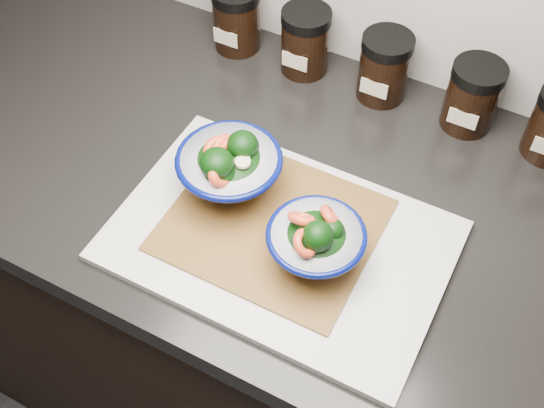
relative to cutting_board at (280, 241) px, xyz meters
The scene contains 10 objects.
cabinet 0.49m from the cutting_board, 99.53° to the left, with size 3.43×0.58×0.86m, color black.
countertop 0.11m from the cutting_board, 99.53° to the left, with size 3.50×0.60×0.04m, color black.
cutting_board is the anchor object (origin of this frame).
bamboo_mat 0.03m from the cutting_board, 144.85° to the left, with size 0.28×0.24×0.00m, color brown.
bowl_left 0.12m from the cutting_board, 158.03° to the left, with size 0.15×0.15×0.10m.
bowl_right 0.08m from the cutting_board, 12.75° to the right, with size 0.13×0.13×0.10m.
spice_jar_a 0.43m from the cutting_board, 127.25° to the left, with size 0.08×0.08×0.11m.
spice_jar_b 0.37m from the cutting_board, 110.91° to the left, with size 0.08×0.08×0.11m.
spice_jar_c 0.35m from the cutting_board, 88.69° to the left, with size 0.08×0.08×0.11m.
spice_jar_d 0.38m from the cutting_board, 66.12° to the left, with size 0.08×0.08×0.11m.
Camera 1 is at (0.26, 0.87, 1.67)m, focal length 45.00 mm.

